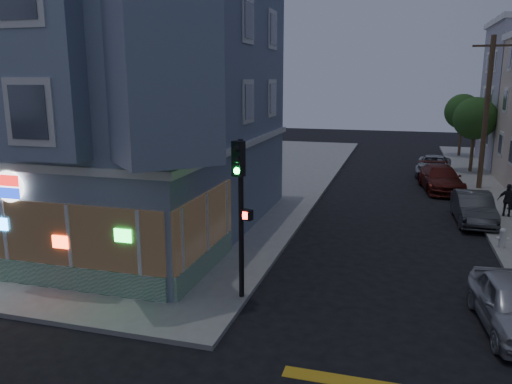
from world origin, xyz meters
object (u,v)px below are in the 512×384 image
at_px(parked_car_c, 441,179).
at_px(fire_hydrant, 503,237).
at_px(utility_pole, 486,111).
at_px(street_tree_far, 463,112).
at_px(traffic_signal, 240,193).
at_px(parked_car_b, 473,208).
at_px(parked_car_d, 434,166).
at_px(pedestrian_b, 508,200).
at_px(street_tree_near, 475,119).

relative_size(parked_car_c, fire_hydrant, 6.52).
xyz_separation_m(utility_pole, parked_car_c, (-2.30, -0.82, -4.04)).
bearing_deg(street_tree_far, traffic_signal, -105.81).
bearing_deg(parked_car_b, parked_car_d, 92.90).
distance_m(pedestrian_b, parked_car_b, 2.06).
xyz_separation_m(utility_pole, street_tree_near, (0.20, 6.00, -0.86)).
bearing_deg(parked_car_d, street_tree_far, 79.87).
xyz_separation_m(parked_car_b, fire_hydrant, (0.60, -3.96, -0.16)).
xyz_separation_m(street_tree_near, parked_car_c, (-2.50, -6.82, -3.18)).
xyz_separation_m(street_tree_near, fire_hydrant, (-0.90, -17.80, -3.36)).
height_order(utility_pole, parked_car_b, utility_pole).
height_order(utility_pole, traffic_signal, utility_pole).
relative_size(street_tree_near, street_tree_far, 1.00).
height_order(street_tree_far, pedestrian_b, street_tree_far).
bearing_deg(parked_car_d, street_tree_near, 36.88).
distance_m(utility_pole, street_tree_far, 14.03).
xyz_separation_m(pedestrian_b, fire_hydrant, (-1.08, -5.13, -0.38)).
height_order(parked_car_b, traffic_signal, traffic_signal).
xyz_separation_m(street_tree_near, street_tree_far, (0.00, 8.00, 0.00)).
relative_size(street_tree_near, parked_car_d, 1.07).
height_order(street_tree_near, traffic_signal, street_tree_near).
bearing_deg(traffic_signal, parked_car_d, 92.11).
distance_m(street_tree_near, traffic_signal, 26.82).
bearing_deg(fire_hydrant, parked_car_d, 96.07).
bearing_deg(fire_hydrant, utility_pole, 86.60).
distance_m(street_tree_far, parked_car_d, 10.49).
height_order(street_tree_near, street_tree_far, same).
bearing_deg(street_tree_far, street_tree_near, -90.00).
xyz_separation_m(street_tree_near, pedestrian_b, (0.18, -12.67, -2.99)).
height_order(street_tree_far, parked_car_c, street_tree_far).
bearing_deg(traffic_signal, fire_hydrant, 58.97).
bearing_deg(parked_car_c, parked_car_b, -89.71).
bearing_deg(traffic_signal, parked_car_b, 73.22).
height_order(street_tree_near, fire_hydrant, street_tree_near).
relative_size(utility_pole, parked_car_d, 1.82).
distance_m(street_tree_far, pedestrian_b, 20.88).
relative_size(utility_pole, parked_car_c, 1.73).
xyz_separation_m(pedestrian_b, parked_car_d, (-2.80, 11.05, -0.26)).
distance_m(traffic_signal, fire_hydrant, 11.56).
relative_size(street_tree_far, parked_car_b, 1.20).
distance_m(pedestrian_b, parked_car_d, 11.40).
bearing_deg(parked_car_d, traffic_signal, -100.96).
bearing_deg(parked_car_d, parked_car_b, -79.67).
distance_m(parked_car_d, fire_hydrant, 16.27).
bearing_deg(pedestrian_b, parked_car_d, -66.74).
distance_m(street_tree_near, parked_car_d, 4.48).
xyz_separation_m(parked_car_b, parked_car_d, (-1.12, 12.22, -0.04)).
relative_size(pedestrian_b, fire_hydrant, 1.99).
bearing_deg(parked_car_d, fire_hydrant, -78.83).
xyz_separation_m(utility_pole, traffic_signal, (-9.18, -19.12, -1.39)).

